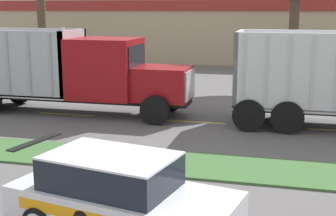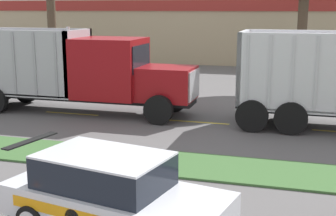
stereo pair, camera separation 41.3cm
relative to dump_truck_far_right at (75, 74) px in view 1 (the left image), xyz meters
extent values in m
cube|color=#3D6633|center=(3.44, -5.44, -1.59)|extent=(120.00, 2.12, 0.06)
cube|color=yellow|center=(-0.28, -0.38, -1.62)|extent=(2.40, 0.14, 0.01)
cube|color=yellow|center=(5.12, -0.38, -1.62)|extent=(2.40, 0.14, 0.01)
cube|color=silver|center=(9.70, 0.02, -0.80)|extent=(6.13, 2.57, 0.12)
cube|color=silver|center=(6.71, 0.02, 0.53)|extent=(0.16, 2.57, 2.67)
cube|color=silver|center=(9.70, -1.19, 0.53)|extent=(6.13, 0.16, 2.67)
cube|color=silver|center=(9.70, 1.22, 0.53)|extent=(6.13, 0.16, 2.67)
cube|color=#BCBCC1|center=(7.02, -1.29, 0.53)|extent=(0.10, 0.04, 2.54)
cube|color=#BCBCC1|center=(7.78, -1.29, 0.53)|extent=(0.10, 0.04, 2.54)
cube|color=#BCBCC1|center=(8.55, -1.29, 0.53)|extent=(0.10, 0.04, 2.54)
cube|color=#BCBCC1|center=(9.32, -1.29, 0.53)|extent=(0.10, 0.04, 2.54)
cylinder|color=black|center=(7.23, -1.25, -1.04)|extent=(1.16, 0.30, 1.16)
cylinder|color=black|center=(7.23, 1.28, -1.04)|extent=(1.16, 0.30, 1.16)
cylinder|color=black|center=(8.57, -1.25, -1.04)|extent=(1.16, 0.30, 1.16)
cylinder|color=black|center=(8.57, 1.28, -1.04)|extent=(1.16, 0.30, 1.16)
cube|color=black|center=(-0.88, 0.00, -0.98)|extent=(11.39, 1.29, 0.18)
cube|color=maroon|center=(3.74, 0.00, -0.23)|extent=(2.15, 1.93, 1.32)
cube|color=#B7B7BC|center=(4.85, 0.00, -0.23)|extent=(0.06, 1.65, 1.12)
cube|color=maroon|center=(1.34, 0.00, 0.31)|extent=(2.65, 2.35, 2.39)
cube|color=black|center=(2.69, 0.00, 0.73)|extent=(0.04, 2.00, 1.08)
cylinder|color=silver|center=(-0.08, -0.76, 1.14)|extent=(0.14, 0.14, 1.66)
cube|color=#ADADB2|center=(-3.28, 0.00, -0.83)|extent=(6.59, 2.35, 0.12)
cube|color=#ADADB2|center=(-0.06, 0.00, 0.50)|extent=(0.16, 2.35, 2.65)
cube|color=#ADADB2|center=(-3.28, 1.10, 0.50)|extent=(6.59, 0.16, 2.65)
cube|color=#99999E|center=(-2.34, -1.19, 0.50)|extent=(0.10, 0.04, 2.52)
cube|color=#99999E|center=(-1.40, -1.19, 0.50)|extent=(0.10, 0.04, 2.52)
cube|color=#99999E|center=(-0.45, -1.19, 0.50)|extent=(0.10, 0.04, 2.52)
cylinder|color=black|center=(3.74, -1.15, -1.07)|extent=(1.11, 0.30, 1.11)
cylinder|color=black|center=(3.74, 1.16, -1.07)|extent=(1.11, 0.30, 1.11)
cylinder|color=black|center=(-3.39, 1.16, -1.07)|extent=(1.11, 0.30, 1.11)
cube|color=silver|center=(5.52, -9.69, -0.99)|extent=(4.70, 2.66, 0.61)
cube|color=black|center=(5.26, -9.63, -0.38)|extent=(2.70, 2.05, 0.61)
cube|color=silver|center=(5.26, -9.63, -0.06)|extent=(2.70, 2.05, 0.04)
cube|color=black|center=(3.45, -9.26, -0.02)|extent=(0.49, 1.46, 0.03)
cylinder|color=black|center=(7.04, -9.11, -1.30)|extent=(0.67, 0.32, 0.64)
cylinder|color=silver|center=(7.06, -9.01, -1.30)|extent=(0.44, 0.10, 0.45)
cylinder|color=black|center=(4.35, -8.57, -1.30)|extent=(0.67, 0.32, 0.64)
cylinder|color=silver|center=(4.37, -8.46, -1.30)|extent=(0.44, 0.10, 0.45)
cube|color=tan|center=(0.12, 23.50, 0.84)|extent=(37.93, 12.00, 4.92)
cube|color=maroon|center=(0.12, 17.45, 2.85)|extent=(36.03, 0.10, 0.80)
cylinder|color=#473828|center=(-7.36, 10.73, 2.08)|extent=(0.58, 0.58, 7.40)
cylinder|color=#473828|center=(8.74, 8.98, 1.32)|extent=(0.53, 0.53, 5.88)
camera|label=1|loc=(8.43, -17.64, 2.71)|focal=50.00mm
camera|label=2|loc=(8.82, -17.53, 2.71)|focal=50.00mm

